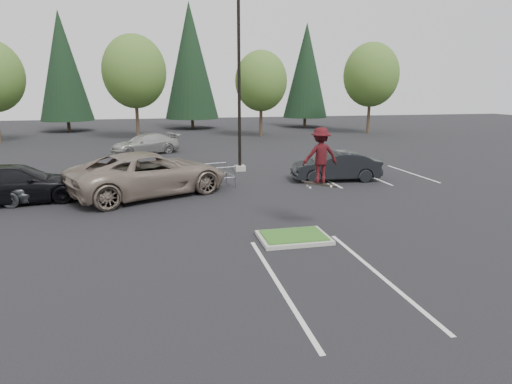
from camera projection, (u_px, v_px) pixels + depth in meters
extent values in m
plane|color=black|center=(294.00, 239.00, 13.69)|extent=(120.00, 120.00, 0.00)
cube|color=gray|center=(294.00, 238.00, 13.68)|extent=(2.20, 1.60, 0.12)
cube|color=#2F581C|center=(294.00, 235.00, 13.66)|extent=(1.95, 1.35, 0.05)
cube|color=silver|center=(152.00, 186.00, 21.26)|extent=(0.12, 5.20, 0.01)
cube|color=silver|center=(95.00, 188.00, 20.68)|extent=(0.12, 5.20, 0.01)
cube|color=silver|center=(35.00, 191.00, 20.10)|extent=(0.12, 5.20, 0.01)
cube|color=silver|center=(322.00, 178.00, 23.19)|extent=(0.12, 5.20, 0.01)
cube|color=silver|center=(368.00, 175.00, 23.76)|extent=(0.12, 5.20, 0.01)
cube|color=silver|center=(412.00, 173.00, 24.34)|extent=(0.12, 5.20, 0.01)
cube|color=silver|center=(278.00, 284.00, 10.56)|extent=(0.12, 6.00, 0.01)
cube|color=silver|center=(378.00, 274.00, 11.13)|extent=(0.12, 6.00, 0.01)
cube|color=gray|center=(240.00, 168.00, 25.14)|extent=(0.60, 0.60, 0.30)
cylinder|color=black|center=(239.00, 83.00, 24.00)|extent=(0.18, 0.18, 10.00)
cylinder|color=#38281C|center=(137.00, 120.00, 40.91)|extent=(0.32, 0.32, 3.50)
ellipsoid|color=#386927|center=(134.00, 72.00, 39.85)|extent=(5.89, 5.89, 6.77)
sphere|color=#386927|center=(141.00, 80.00, 39.87)|extent=(3.68, 3.68, 3.68)
sphere|color=#386927|center=(129.00, 78.00, 40.25)|extent=(4.05, 4.05, 4.05)
cylinder|color=#38281C|center=(261.00, 121.00, 42.87)|extent=(0.32, 0.32, 3.04)
ellipsoid|color=#386927|center=(261.00, 81.00, 41.95)|extent=(5.12, 5.12, 5.89)
sphere|color=#386927|center=(268.00, 88.00, 41.94)|extent=(3.20, 3.20, 3.20)
sphere|color=#386927|center=(255.00, 86.00, 42.34)|extent=(3.52, 3.52, 3.52)
cylinder|color=#38281C|center=(368.00, 117.00, 45.87)|extent=(0.32, 0.32, 3.42)
ellipsoid|color=#386927|center=(371.00, 75.00, 44.83)|extent=(5.76, 5.76, 6.62)
sphere|color=#386927|center=(377.00, 82.00, 44.85)|extent=(3.60, 3.60, 3.60)
sphere|color=#386927|center=(365.00, 80.00, 45.23)|extent=(3.96, 3.96, 3.96)
cylinder|color=#38281C|center=(69.00, 126.00, 48.48)|extent=(0.36, 0.36, 1.20)
cone|color=black|center=(63.00, 66.00, 46.95)|extent=(5.72, 5.72, 11.80)
cylinder|color=#38281C|center=(193.00, 123.00, 51.95)|extent=(0.36, 0.36, 1.20)
cone|color=black|center=(190.00, 61.00, 50.24)|extent=(6.38, 6.38, 13.30)
cylinder|color=#38281C|center=(305.00, 122.00, 54.00)|extent=(0.36, 0.36, 1.20)
cone|color=black|center=(306.00, 71.00, 52.53)|extent=(5.50, 5.50, 11.30)
cylinder|color=gray|center=(157.00, 183.00, 19.30)|extent=(0.06, 0.06, 1.08)
cylinder|color=gray|center=(152.00, 178.00, 20.48)|extent=(0.06, 0.06, 1.08)
cylinder|color=gray|center=(198.00, 180.00, 20.02)|extent=(0.06, 0.06, 1.08)
cylinder|color=gray|center=(191.00, 175.00, 21.20)|extent=(0.06, 0.06, 1.08)
cylinder|color=gray|center=(235.00, 177.00, 20.74)|extent=(0.06, 0.06, 1.08)
cylinder|color=gray|center=(226.00, 172.00, 21.92)|extent=(0.06, 0.06, 1.08)
cylinder|color=gray|center=(198.00, 180.00, 20.03)|extent=(3.72, 0.73, 0.05)
cylinder|color=gray|center=(197.00, 169.00, 19.91)|extent=(3.72, 0.73, 0.05)
cylinder|color=gray|center=(191.00, 175.00, 21.21)|extent=(3.72, 0.73, 0.05)
cylinder|color=gray|center=(190.00, 165.00, 21.09)|extent=(3.72, 0.73, 0.05)
cube|color=gray|center=(182.00, 175.00, 20.36)|extent=(0.88, 0.63, 0.45)
cube|color=black|center=(319.00, 184.00, 14.53)|extent=(1.24, 0.46, 0.29)
cylinder|color=beige|center=(310.00, 187.00, 14.35)|extent=(0.07, 0.04, 0.07)
cylinder|color=beige|center=(308.00, 186.00, 14.59)|extent=(0.07, 0.04, 0.07)
cylinder|color=beige|center=(331.00, 186.00, 14.51)|extent=(0.07, 0.04, 0.07)
cylinder|color=beige|center=(328.00, 185.00, 14.75)|extent=(0.07, 0.04, 0.07)
imported|color=maroon|center=(320.00, 155.00, 14.30)|extent=(1.21, 0.70, 1.87)
imported|color=gray|center=(148.00, 174.00, 19.11)|extent=(7.78, 5.90, 1.96)
imported|color=black|center=(17.00, 184.00, 18.00)|extent=(5.76, 2.98, 1.60)
imported|color=black|center=(336.00, 166.00, 22.38)|extent=(4.72, 2.15, 1.50)
imported|color=#9C9B97|center=(146.00, 144.00, 31.58)|extent=(5.45, 3.87, 1.46)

